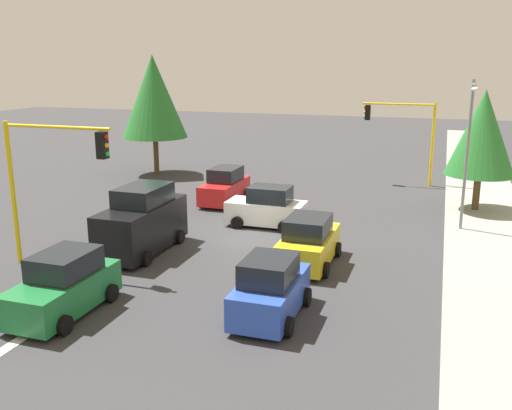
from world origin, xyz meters
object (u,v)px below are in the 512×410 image
object	(u,v)px
car_red	(225,187)
car_green	(64,286)
tree_roadside_mid	(482,133)
delivery_van_black	(142,222)
car_white	(267,208)
car_yellow	(309,243)
traffic_signal_far_left	(403,126)
street_lamp_curbside	(469,140)
traffic_signal_near_right	(50,167)
tree_opposite_side	(154,97)
car_blue	(270,290)

from	to	relation	value
car_red	car_green	distance (m)	15.15
tree_roadside_mid	delivery_van_black	size ratio (longest dim) A/B	1.34
car_white	car_yellow	world-z (taller)	same
traffic_signal_far_left	car_yellow	bearing A→B (deg)	-7.56
car_yellow	car_green	xyz separation A→B (m)	(6.74, -6.32, 0.00)
street_lamp_curbside	car_yellow	distance (m)	9.15
tree_roadside_mid	traffic_signal_near_right	bearing A→B (deg)	-48.25
traffic_signal_far_left	car_yellow	world-z (taller)	traffic_signal_far_left
tree_roadside_mid	car_red	distance (m)	13.95
traffic_signal_near_right	delivery_van_black	xyz separation A→B (m)	(-2.76, 2.17, -2.69)
tree_roadside_mid	car_yellow	distance (m)	12.90
tree_opposite_side	car_blue	world-z (taller)	tree_opposite_side
tree_roadside_mid	car_red	world-z (taller)	tree_roadside_mid
traffic_signal_near_right	car_yellow	world-z (taller)	traffic_signal_near_right
traffic_signal_far_left	delivery_van_black	xyz separation A→B (m)	(17.24, -9.15, -2.48)
tree_opposite_side	car_white	bearing A→B (deg)	48.50
tree_opposite_side	delivery_van_black	bearing A→B (deg)	26.14
tree_roadside_mid	car_red	xyz separation A→B (m)	(2.20, -13.38, -3.29)
delivery_van_black	car_green	distance (m)	6.14
traffic_signal_far_left	car_white	world-z (taller)	traffic_signal_far_left
street_lamp_curbside	tree_roadside_mid	world-z (taller)	street_lamp_curbside
street_lamp_curbside	traffic_signal_far_left	bearing A→B (deg)	-161.06
car_yellow	tree_roadside_mid	bearing A→B (deg)	148.22
traffic_signal_near_right	car_yellow	distance (m)	10.21
traffic_signal_near_right	delivery_van_black	bearing A→B (deg)	141.86
tree_roadside_mid	car_green	world-z (taller)	tree_roadside_mid
traffic_signal_far_left	car_blue	distance (m)	21.88
delivery_van_black	tree_roadside_mid	bearing A→B (deg)	129.74
tree_opposite_side	car_white	distance (m)	15.75
traffic_signal_near_right	tree_opposite_side	world-z (taller)	tree_opposite_side
tree_opposite_side	car_green	bearing A→B (deg)	20.81
street_lamp_curbside	car_blue	size ratio (longest dim) A/B	1.92
tree_opposite_side	car_blue	distance (m)	24.71
delivery_van_black	car_yellow	size ratio (longest dim) A/B	1.21
tree_roadside_mid	car_green	xyz separation A→B (m)	(17.34, -12.89, -3.29)
traffic_signal_near_right	street_lamp_curbside	distance (m)	17.72
car_white	traffic_signal_near_right	bearing A→B (deg)	-36.82
car_blue	car_white	bearing A→B (deg)	-162.16
car_white	car_yellow	bearing A→B (deg)	34.24
traffic_signal_far_left	street_lamp_curbside	bearing A→B (deg)	18.94
car_blue	delivery_van_black	bearing A→B (deg)	-122.15
traffic_signal_near_right	car_blue	world-z (taller)	traffic_signal_near_right
car_yellow	car_red	xyz separation A→B (m)	(-8.40, -6.81, -0.00)
tree_opposite_side	car_blue	size ratio (longest dim) A/B	2.26
tree_opposite_side	car_white	world-z (taller)	tree_opposite_side
tree_opposite_side	delivery_van_black	distance (m)	17.47
delivery_van_black	car_green	world-z (taller)	delivery_van_black
street_lamp_curbside	car_green	bearing A→B (deg)	-43.04
traffic_signal_near_right	car_red	world-z (taller)	traffic_signal_near_right
tree_opposite_side	car_green	xyz separation A→B (m)	(21.34, 8.11, -4.51)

